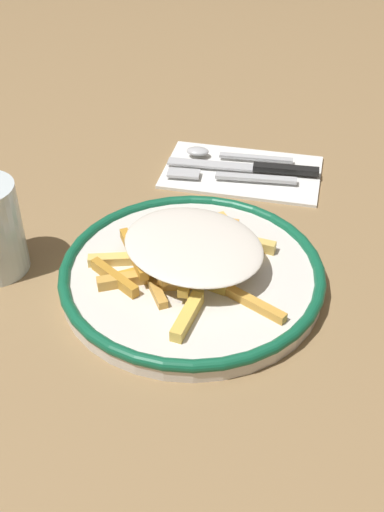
{
  "coord_description": "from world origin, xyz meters",
  "views": [
    {
      "loc": [
        -0.53,
        -0.1,
        0.46
      ],
      "look_at": [
        0.0,
        0.0,
        0.04
      ],
      "focal_mm": 44.66,
      "sensor_mm": 36.0,
      "label": 1
    }
  ],
  "objects_px": {
    "napkin": "(242,171)",
    "knife": "(256,167)",
    "fork": "(231,176)",
    "spoon": "(221,154)",
    "fries_heap": "(193,253)",
    "plate": "(192,274)"
  },
  "relations": [
    {
      "from": "knife",
      "to": "fork",
      "type": "bearing_deg",
      "value": 133.1
    },
    {
      "from": "plate",
      "to": "fork",
      "type": "xyz_separation_m",
      "value": [
        0.22,
        -0.01,
        -0.0
      ]
    },
    {
      "from": "plate",
      "to": "fries_heap",
      "type": "xyz_separation_m",
      "value": [
        0.0,
        0.0,
        0.03
      ]
    },
    {
      "from": "plate",
      "to": "fries_heap",
      "type": "relative_size",
      "value": 1.3
    },
    {
      "from": "napkin",
      "to": "knife",
      "type": "distance_m",
      "value": 0.02
    },
    {
      "from": "plate",
      "to": "knife",
      "type": "xyz_separation_m",
      "value": [
        0.25,
        -0.04,
        -0.0
      ]
    },
    {
      "from": "plate",
      "to": "fries_heap",
      "type": "distance_m",
      "value": 0.03
    },
    {
      "from": "fork",
      "to": "spoon",
      "type": "distance_m",
      "value": 0.06
    },
    {
      "from": "fries_heap",
      "to": "fork",
      "type": "height_order",
      "value": "fries_heap"
    },
    {
      "from": "plate",
      "to": "spoon",
      "type": "relative_size",
      "value": 1.9
    },
    {
      "from": "fork",
      "to": "knife",
      "type": "distance_m",
      "value": 0.04
    },
    {
      "from": "fork",
      "to": "knife",
      "type": "relative_size",
      "value": 0.84
    },
    {
      "from": "fries_heap",
      "to": "napkin",
      "type": "relative_size",
      "value": 1.03
    },
    {
      "from": "plate",
      "to": "fork",
      "type": "distance_m",
      "value": 0.22
    },
    {
      "from": "fries_heap",
      "to": "fork",
      "type": "relative_size",
      "value": 1.26
    },
    {
      "from": "fries_heap",
      "to": "napkin",
      "type": "bearing_deg",
      "value": -5.86
    },
    {
      "from": "fries_heap",
      "to": "spoon",
      "type": "bearing_deg",
      "value": 2.19
    },
    {
      "from": "fries_heap",
      "to": "knife",
      "type": "height_order",
      "value": "fries_heap"
    },
    {
      "from": "fork",
      "to": "knife",
      "type": "xyz_separation_m",
      "value": [
        0.03,
        -0.03,
        0.0
      ]
    },
    {
      "from": "fries_heap",
      "to": "knife",
      "type": "bearing_deg",
      "value": -10.25
    },
    {
      "from": "fork",
      "to": "plate",
      "type": "bearing_deg",
      "value": 176.74
    },
    {
      "from": "fries_heap",
      "to": "napkin",
      "type": "height_order",
      "value": "fries_heap"
    }
  ]
}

